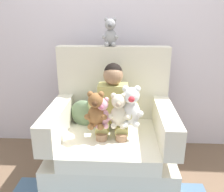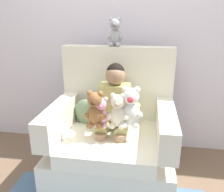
{
  "view_description": "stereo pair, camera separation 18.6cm",
  "coord_description": "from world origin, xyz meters",
  "px_view_note": "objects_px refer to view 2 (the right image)",
  "views": [
    {
      "loc": [
        0.1,
        -1.81,
        1.38
      ],
      "look_at": [
        0.01,
        -0.05,
        0.77
      ],
      "focal_mm": 37.44,
      "sensor_mm": 36.0,
      "label": 1
    },
    {
      "loc": [
        0.29,
        -1.79,
        1.38
      ],
      "look_at": [
        0.01,
        -0.05,
        0.77
      ],
      "focal_mm": 37.44,
      "sensor_mm": 36.0,
      "label": 2
    }
  ],
  "objects_px": {
    "plush_grey_on_backrest": "(115,33)",
    "plush_brown": "(95,110)",
    "armchair": "(113,137)",
    "plush_white": "(131,108)",
    "throw_pillow": "(87,113)",
    "seated_child": "(114,107)",
    "plush_cream": "(118,111)",
    "plush_pink": "(102,113)"
  },
  "relations": [
    {
      "from": "armchair",
      "to": "plush_grey_on_backrest",
      "type": "xyz_separation_m",
      "value": [
        -0.03,
        0.3,
        0.89
      ]
    },
    {
      "from": "plush_brown",
      "to": "plush_white",
      "type": "xyz_separation_m",
      "value": [
        0.27,
        0.06,
        0.01
      ]
    },
    {
      "from": "plush_pink",
      "to": "plush_brown",
      "type": "relative_size",
      "value": 0.83
    },
    {
      "from": "plush_pink",
      "to": "plush_grey_on_backrest",
      "type": "xyz_separation_m",
      "value": [
        0.04,
        0.46,
        0.58
      ]
    },
    {
      "from": "seated_child",
      "to": "plush_cream",
      "type": "bearing_deg",
      "value": -68.65
    },
    {
      "from": "armchair",
      "to": "seated_child",
      "type": "xyz_separation_m",
      "value": [
        0.01,
        0.01,
        0.29
      ]
    },
    {
      "from": "plush_white",
      "to": "plush_cream",
      "type": "distance_m",
      "value": 0.11
    },
    {
      "from": "plush_white",
      "to": "throw_pillow",
      "type": "relative_size",
      "value": 1.29
    },
    {
      "from": "plush_cream",
      "to": "throw_pillow",
      "type": "distance_m",
      "value": 0.44
    },
    {
      "from": "plush_white",
      "to": "plush_brown",
      "type": "bearing_deg",
      "value": -154.66
    },
    {
      "from": "plush_cream",
      "to": "throw_pillow",
      "type": "relative_size",
      "value": 1.1
    },
    {
      "from": "plush_brown",
      "to": "plush_grey_on_backrest",
      "type": "relative_size",
      "value": 1.2
    },
    {
      "from": "plush_brown",
      "to": "plush_white",
      "type": "distance_m",
      "value": 0.28
    },
    {
      "from": "plush_cream",
      "to": "plush_brown",
      "type": "bearing_deg",
      "value": -152.66
    },
    {
      "from": "throw_pillow",
      "to": "plush_cream",
      "type": "bearing_deg",
      "value": -38.89
    },
    {
      "from": "seated_child",
      "to": "plush_pink",
      "type": "distance_m",
      "value": 0.19
    },
    {
      "from": "seated_child",
      "to": "armchair",
      "type": "bearing_deg",
      "value": -146.68
    },
    {
      "from": "plush_pink",
      "to": "plush_cream",
      "type": "xyz_separation_m",
      "value": [
        0.13,
        0.01,
        0.02
      ]
    },
    {
      "from": "throw_pillow",
      "to": "plush_white",
      "type": "bearing_deg",
      "value": -28.19
    },
    {
      "from": "armchair",
      "to": "plush_white",
      "type": "bearing_deg",
      "value": -37.67
    },
    {
      "from": "armchair",
      "to": "throw_pillow",
      "type": "distance_m",
      "value": 0.33
    },
    {
      "from": "plush_cream",
      "to": "throw_pillow",
      "type": "xyz_separation_m",
      "value": [
        -0.32,
        0.26,
        -0.14
      ]
    },
    {
      "from": "plush_pink",
      "to": "throw_pillow",
      "type": "xyz_separation_m",
      "value": [
        -0.2,
        0.27,
        -0.13
      ]
    },
    {
      "from": "seated_child",
      "to": "plush_brown",
      "type": "height_order",
      "value": "seated_child"
    },
    {
      "from": "seated_child",
      "to": "plush_cream",
      "type": "height_order",
      "value": "seated_child"
    },
    {
      "from": "armchair",
      "to": "plush_brown",
      "type": "bearing_deg",
      "value": -121.08
    },
    {
      "from": "seated_child",
      "to": "plush_brown",
      "type": "xyz_separation_m",
      "value": [
        -0.12,
        -0.19,
        0.04
      ]
    },
    {
      "from": "plush_white",
      "to": "seated_child",
      "type": "bearing_deg",
      "value": 152.39
    },
    {
      "from": "seated_child",
      "to": "plush_brown",
      "type": "relative_size",
      "value": 2.72
    },
    {
      "from": "armchair",
      "to": "plush_cream",
      "type": "xyz_separation_m",
      "value": [
        0.06,
        -0.16,
        0.32
      ]
    },
    {
      "from": "armchair",
      "to": "throw_pillow",
      "type": "relative_size",
      "value": 4.3
    },
    {
      "from": "plush_brown",
      "to": "throw_pillow",
      "type": "height_order",
      "value": "plush_brown"
    },
    {
      "from": "plush_brown",
      "to": "plush_grey_on_backrest",
      "type": "bearing_deg",
      "value": 97.23
    },
    {
      "from": "plush_brown",
      "to": "plush_white",
      "type": "relative_size",
      "value": 0.91
    },
    {
      "from": "plush_grey_on_backrest",
      "to": "plush_brown",
      "type": "bearing_deg",
      "value": -84.51
    },
    {
      "from": "plush_brown",
      "to": "plush_grey_on_backrest",
      "type": "distance_m",
      "value": 0.74
    },
    {
      "from": "plush_brown",
      "to": "plush_grey_on_backrest",
      "type": "xyz_separation_m",
      "value": [
        0.09,
        0.48,
        0.56
      ]
    },
    {
      "from": "armchair",
      "to": "plush_white",
      "type": "distance_m",
      "value": 0.4
    },
    {
      "from": "plush_brown",
      "to": "plush_grey_on_backrest",
      "type": "height_order",
      "value": "plush_grey_on_backrest"
    },
    {
      "from": "plush_brown",
      "to": "plush_cream",
      "type": "bearing_deg",
      "value": 25.22
    },
    {
      "from": "armchair",
      "to": "plush_white",
      "type": "height_order",
      "value": "armchair"
    },
    {
      "from": "armchair",
      "to": "plush_brown",
      "type": "distance_m",
      "value": 0.39
    }
  ]
}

